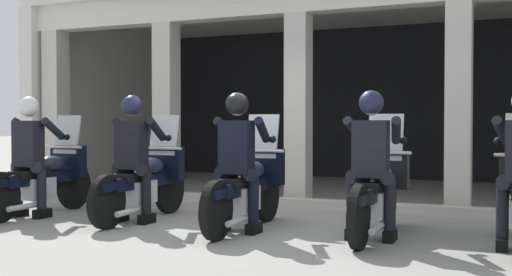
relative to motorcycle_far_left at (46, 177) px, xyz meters
The scene contains 11 objects.
ground_plane 4.42m from the motorcycle_far_left, 47.25° to the left, with size 80.00×80.00×0.00m, color gray.
station_building 6.15m from the motorcycle_far_left, 62.59° to the left, with size 10.65×5.23×3.53m.
kerb_strip 3.44m from the motorcycle_far_left, 37.31° to the left, with size 10.15×0.24×0.12m, color #B7B5AD.
motorcycle_far_left is the anchor object (origin of this frame).
police_officer_far_left 0.52m from the motorcycle_far_left, 90.26° to the right, with size 0.63×0.61×1.58m.
motorcycle_left 1.50m from the motorcycle_far_left, ahead, with size 0.62×2.04×1.35m.
police_officer_left 1.56m from the motorcycle_far_left, ahead, with size 0.63×0.61×1.58m.
motorcycle_center 2.98m from the motorcycle_far_left, ahead, with size 0.62×2.04×1.35m.
police_officer_center 3.02m from the motorcycle_far_left, ahead, with size 0.63×0.61×1.58m.
motorcycle_right 4.48m from the motorcycle_far_left, ahead, with size 0.62×2.04×1.35m.
police_officer_right 4.50m from the motorcycle_far_left, ahead, with size 0.63×0.61×1.58m.
Camera 1 is at (2.97, -6.83, 1.25)m, focal length 43.71 mm.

